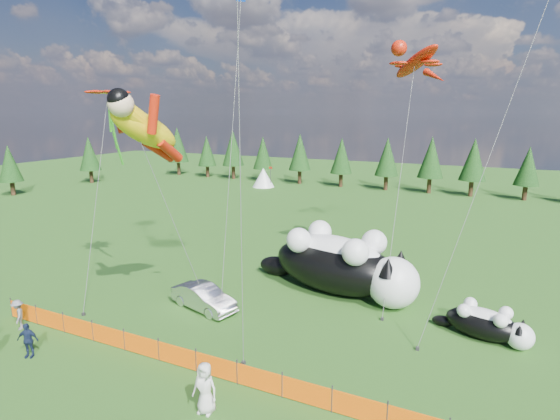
% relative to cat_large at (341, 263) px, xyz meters
% --- Properties ---
extents(ground, '(160.00, 160.00, 0.00)m').
position_rel_cat_large_xyz_m(ground, '(-3.97, -7.65, -1.87)').
color(ground, '#0C3309').
rests_on(ground, ground).
extents(safety_fence, '(22.06, 0.06, 1.10)m').
position_rel_cat_large_xyz_m(safety_fence, '(-3.97, -10.65, -1.37)').
color(safety_fence, '#262626').
rests_on(safety_fence, ground).
extents(tree_line, '(90.00, 4.00, 8.00)m').
position_rel_cat_large_xyz_m(tree_line, '(-3.97, 37.35, 2.13)').
color(tree_line, black).
rests_on(tree_line, ground).
extents(festival_tents, '(50.00, 3.20, 2.80)m').
position_rel_cat_large_xyz_m(festival_tents, '(7.03, 32.35, -0.47)').
color(festival_tents, white).
rests_on(festival_tents, ground).
extents(cat_large, '(10.83, 5.48, 3.95)m').
position_rel_cat_large_xyz_m(cat_large, '(0.00, 0.00, 0.00)').
color(cat_large, black).
rests_on(cat_large, ground).
extents(cat_small, '(4.63, 2.46, 1.69)m').
position_rel_cat_large_xyz_m(cat_small, '(8.11, -2.39, -1.07)').
color(cat_small, black).
rests_on(cat_small, ground).
extents(car, '(4.38, 2.47, 1.37)m').
position_rel_cat_large_xyz_m(car, '(-6.20, -5.46, -1.19)').
color(car, silver).
rests_on(car, ground).
extents(spectator_c, '(1.07, 0.82, 1.62)m').
position_rel_cat_large_xyz_m(spectator_c, '(-10.49, -12.87, -1.06)').
color(spectator_c, '#16213E').
rests_on(spectator_c, ground).
extents(spectator_d, '(1.11, 1.05, 1.57)m').
position_rel_cat_large_xyz_m(spectator_d, '(-13.33, -11.37, -1.09)').
color(spectator_d, slate).
rests_on(spectator_d, ground).
extents(spectator_e, '(1.00, 0.69, 1.97)m').
position_rel_cat_large_xyz_m(spectator_e, '(-1.16, -12.60, -0.89)').
color(spectator_e, silver).
rests_on(spectator_e, ground).
extents(superhero_kite, '(4.75, 5.39, 12.21)m').
position_rel_cat_large_xyz_m(superhero_kite, '(-7.65, -7.63, 8.09)').
color(superhero_kite, yellow).
rests_on(superhero_kite, ground).
extents(gecko_kite, '(6.43, 11.48, 16.01)m').
position_rel_cat_large_xyz_m(gecko_kite, '(2.79, 5.45, 11.95)').
color(gecko_kite, red).
rests_on(gecko_kite, ground).
extents(flower_kite, '(2.84, 5.16, 12.29)m').
position_rel_cat_large_xyz_m(flower_kite, '(-12.32, -5.27, 9.82)').
color(flower_kite, red).
rests_on(flower_kite, ground).
extents(diamond_kite_a, '(0.80, 3.72, 17.46)m').
position_rel_cat_large_xyz_m(diamond_kite_a, '(-5.06, -2.83, 13.80)').
color(diamond_kite_a, '#0C37B8').
rests_on(diamond_kite_a, ground).
extents(diamond_kite_c, '(0.93, 0.83, 15.87)m').
position_rel_cat_large_xyz_m(diamond_kite_c, '(-1.13, -9.77, 12.34)').
color(diamond_kite_c, '#0C37B8').
rests_on(diamond_kite_c, ground).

